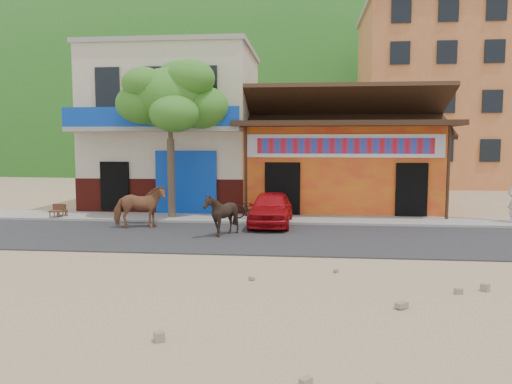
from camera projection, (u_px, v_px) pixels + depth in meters
ground at (284, 257)px, 12.99m from camera, size 120.00×120.00×0.00m
road at (288, 238)px, 15.47m from camera, size 60.00×5.00×0.04m
sidewalk at (292, 220)px, 18.93m from camera, size 60.00×2.00×0.12m
dance_club at (339, 169)px, 22.51m from camera, size 8.00×6.00×3.60m
cafe_building at (176, 131)px, 23.12m from camera, size 7.00×6.00×7.00m
apartment_front at (428, 100)px, 35.23m from camera, size 9.00×9.00×12.00m
hillside at (305, 87)px, 81.11m from camera, size 100.00×40.00×24.00m
tree at (171, 139)px, 18.90m from camera, size 3.00×3.00×6.00m
cow_tan at (140, 207)px, 17.14m from camera, size 1.91×1.34×1.48m
cow_dark at (221, 215)px, 15.66m from camera, size 1.49×1.40×1.36m
red_car at (271, 208)px, 17.75m from camera, size 1.49×3.59×1.22m
scooter at (251, 208)px, 18.69m from camera, size 1.61×0.82×0.81m
cafe_chair_left at (56, 205)px, 19.11m from camera, size 0.46×0.46×0.94m
cafe_chair_right at (62, 205)px, 19.57m from camera, size 0.52×0.52×0.80m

